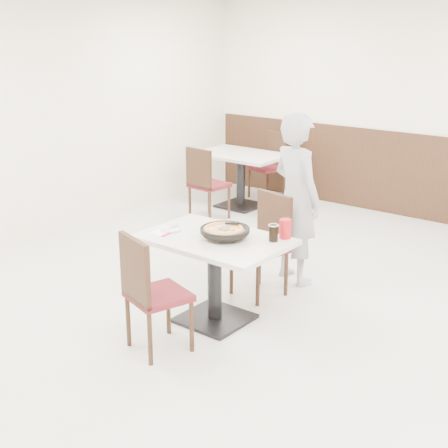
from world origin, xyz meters
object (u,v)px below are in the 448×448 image
Objects in this scene: main_table at (215,280)px; chair_far at (259,247)px; diner_person at (296,199)px; bg_chair_left_near at (209,183)px; pizza_pan at (225,233)px; bg_table_left at (241,180)px; pizza at (224,231)px; red_cup at (285,229)px; chair_near at (159,292)px; side_plate at (170,229)px; bg_chair_left_far at (267,166)px; cola_glass at (273,233)px.

chair_far is at bearing 91.53° from main_table.
bg_chair_left_near is at bearing -9.28° from diner_person.
main_table is 0.43m from pizza_pan.
chair_far is at bearing -49.94° from bg_table_left.
pizza is 0.51m from red_cup.
diner_person reaches higher than chair_near.
main_table is 6.92× the size of side_plate.
red_cup is (0.38, 0.31, 0.04)m from pizza_pan.
chair_near reaches higher than bg_table_left.
red_cup is 3.57m from bg_table_left.
bg_chair_left_near is at bearing 132.12° from pizza_pan.
chair_near is at bearing -62.03° from bg_table_left.
diner_person is at bearing 87.68° from main_table.
bg_chair_left_far reaches higher than pizza.
chair_far reaches higher than bg_table_left.
diner_person is at bearing 116.63° from red_cup.
diner_person is (0.46, 1.27, 0.07)m from side_plate.
chair_far is 0.57× the size of diner_person.
main_table is at bearing -154.43° from pizza_pan.
pizza is at bearing -140.48° from red_cup.
main_table and bg_table_left have the same top height.
bg_table_left is (-1.91, 3.60, -0.10)m from chair_near.
bg_chair_left_far is at bearing 126.63° from red_cup.
chair_near is 1.00× the size of bg_chair_left_far.
pizza reaches higher than pizza_pan.
chair_far reaches higher than cola_glass.
side_plate is at bearing 89.30° from diner_person.
bg_table_left is (-2.40, 2.60, -0.45)m from red_cup.
cola_glass is 0.14× the size of bg_chair_left_near.
bg_chair_left_far is (-1.99, 3.50, -0.32)m from pizza_pan.
pizza is at bearing -43.79° from bg_chair_left_near.
side_plate is 0.14× the size of bg_table_left.
side_plate is 0.10× the size of diner_person.
chair_far is 7.31× the size of cola_glass.
bg_chair_left_near is (-1.89, 1.57, 0.00)m from chair_far.
cola_glass is 0.13m from red_cup.
chair_near reaches higher than side_plate.
side_plate is at bearing -166.43° from pizza.
diner_person reaches higher than bg_table_left.
main_table is 9.23× the size of cola_glass.
diner_person is at bearing 91.32° from pizza.
chair_far is 0.79× the size of bg_table_left.
cola_glass is at bearing 20.46° from side_plate.
red_cup is at bearing 39.52° from pizza.
main_table is at bearing 133.51° from bg_chair_left_far.
red_cup is at bearing 135.81° from diner_person.
bg_chair_left_near is at bearing 104.97° from bg_chair_left_far.
chair_near is 2.51× the size of pizza_pan.
chair_far reaches higher than main_table.
main_table is at bearing -45.23° from bg_chair_left_near.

